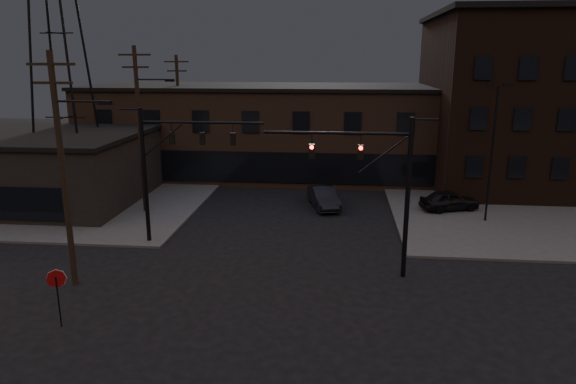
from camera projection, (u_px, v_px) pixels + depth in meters
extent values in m
plane|color=black|center=(262.00, 312.00, 22.15)|extent=(140.00, 140.00, 0.00)
cube|color=#474744|center=(573.00, 195.00, 41.19)|extent=(30.00, 30.00, 0.15)
cube|color=#474744|center=(54.00, 182.00, 45.45)|extent=(30.00, 30.00, 0.15)
cube|color=brown|center=(306.00, 132.00, 48.12)|extent=(40.00, 12.00, 8.00)
cube|color=black|center=(564.00, 103.00, 43.31)|extent=(22.00, 16.00, 14.00)
cube|color=black|center=(32.00, 170.00, 38.87)|extent=(16.00, 12.00, 5.00)
cylinder|color=black|center=(407.00, 200.00, 24.85)|extent=(0.24, 0.24, 8.00)
cylinder|color=black|center=(337.00, 133.00, 24.39)|extent=(7.00, 0.14, 0.14)
cube|color=#FF140C|center=(361.00, 152.00, 24.50)|extent=(0.28, 0.22, 0.70)
cube|color=#FF140C|center=(312.00, 151.00, 24.73)|extent=(0.28, 0.22, 0.70)
cylinder|color=black|center=(145.00, 177.00, 29.63)|extent=(0.24, 0.24, 8.00)
cylinder|color=black|center=(202.00, 123.00, 28.49)|extent=(7.00, 0.14, 0.14)
cube|color=black|center=(172.00, 138.00, 28.88)|extent=(0.28, 0.22, 0.70)
cube|color=black|center=(202.00, 139.00, 28.71)|extent=(0.28, 0.22, 0.70)
cube|color=black|center=(233.00, 139.00, 28.54)|extent=(0.28, 0.22, 0.70)
cylinder|color=black|center=(59.00, 302.00, 20.72)|extent=(0.06, 0.06, 2.20)
cylinder|color=maroon|center=(56.00, 279.00, 20.49)|extent=(0.72, 0.33, 0.76)
cylinder|color=black|center=(63.00, 174.00, 23.62)|extent=(0.28, 0.28, 11.00)
cube|color=black|center=(51.00, 64.00, 22.39)|extent=(2.20, 0.12, 0.12)
cube|color=black|center=(53.00, 83.00, 22.59)|extent=(1.80, 0.12, 0.12)
cube|color=black|center=(105.00, 103.00, 22.58)|extent=(0.60, 0.25, 0.18)
cylinder|color=black|center=(140.00, 132.00, 35.21)|extent=(0.28, 0.28, 11.50)
cube|color=black|center=(134.00, 55.00, 33.92)|extent=(2.20, 0.12, 0.12)
cube|color=black|center=(135.00, 67.00, 34.12)|extent=(1.80, 0.12, 0.12)
cube|color=black|center=(170.00, 80.00, 34.11)|extent=(0.60, 0.25, 0.18)
cylinder|color=black|center=(179.00, 117.00, 46.93)|extent=(0.28, 0.28, 11.00)
cube|color=black|center=(176.00, 62.00, 45.70)|extent=(2.20, 0.12, 0.12)
cube|color=black|center=(177.00, 71.00, 45.90)|extent=(1.80, 0.12, 0.12)
cylinder|color=black|center=(491.00, 156.00, 33.25)|extent=(0.14, 0.14, 9.00)
cube|color=black|center=(490.00, 85.00, 32.15)|extent=(0.50, 0.28, 0.18)
cube|color=black|center=(507.00, 85.00, 32.06)|extent=(0.50, 0.28, 0.18)
cylinder|color=black|center=(557.00, 145.00, 37.48)|extent=(0.14, 0.14, 9.00)
cube|color=black|center=(558.00, 82.00, 36.39)|extent=(0.50, 0.28, 0.18)
cube|color=black|center=(573.00, 82.00, 36.29)|extent=(0.50, 0.28, 0.18)
imported|color=black|center=(449.00, 200.00, 36.54)|extent=(4.50, 2.93, 1.43)
imported|color=silver|center=(553.00, 182.00, 41.70)|extent=(5.58, 3.82, 1.50)
imported|color=black|center=(324.00, 198.00, 37.68)|extent=(2.73, 4.85, 1.51)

